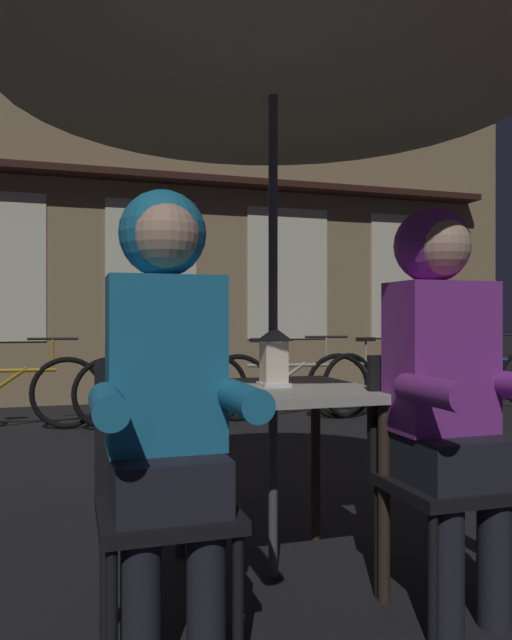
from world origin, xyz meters
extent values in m
plane|color=black|center=(0.00, 0.00, 0.00)|extent=(60.00, 60.00, 0.00)
cube|color=#B2AD9E|center=(0.00, 0.00, 0.72)|extent=(0.72, 0.72, 0.04)
cylinder|color=#2D2319|center=(-0.31, -0.31, 0.35)|extent=(0.04, 0.04, 0.70)
cylinder|color=#2D2319|center=(0.31, -0.31, 0.35)|extent=(0.04, 0.04, 0.70)
cylinder|color=#2D2319|center=(-0.31, 0.31, 0.35)|extent=(0.04, 0.04, 0.70)
cylinder|color=#2D2319|center=(0.31, 0.31, 0.35)|extent=(0.04, 0.04, 0.70)
cylinder|color=#4C4C51|center=(0.00, 0.00, 1.12)|extent=(0.04, 0.04, 2.25)
cone|color=tan|center=(0.00, 0.00, 2.06)|extent=(2.10, 2.10, 0.38)
cube|color=white|center=(0.00, -0.01, 0.75)|extent=(0.11, 0.11, 0.02)
cube|color=white|center=(0.00, -0.01, 0.84)|extent=(0.09, 0.09, 0.16)
pyramid|color=white|center=(0.00, -0.01, 0.94)|extent=(0.11, 0.11, 0.06)
cube|color=black|center=(-0.48, -0.44, 0.43)|extent=(0.40, 0.40, 0.04)
cylinder|color=black|center=(-0.31, -0.61, 0.21)|extent=(0.03, 0.03, 0.41)
cylinder|color=black|center=(-0.65, -0.61, 0.21)|extent=(0.03, 0.03, 0.41)
cylinder|color=black|center=(-0.31, -0.27, 0.21)|extent=(0.03, 0.03, 0.41)
cylinder|color=black|center=(-0.65, -0.27, 0.21)|extent=(0.03, 0.03, 0.41)
cube|color=black|center=(-0.48, -0.26, 0.66)|extent=(0.40, 0.03, 0.42)
cube|color=black|center=(0.48, -0.44, 0.43)|extent=(0.40, 0.40, 0.04)
cylinder|color=black|center=(0.31, -0.61, 0.21)|extent=(0.03, 0.03, 0.41)
cylinder|color=black|center=(0.65, -0.27, 0.21)|extent=(0.03, 0.03, 0.41)
cylinder|color=black|center=(0.31, -0.27, 0.21)|extent=(0.03, 0.03, 0.41)
cube|color=black|center=(0.48, -0.26, 0.66)|extent=(0.40, 0.03, 0.42)
cylinder|color=black|center=(-0.39, -0.57, 0.23)|extent=(0.11, 0.11, 0.45)
cylinder|color=black|center=(-0.57, -0.57, 0.23)|extent=(0.11, 0.11, 0.45)
cube|color=black|center=(-0.48, -0.44, 0.53)|extent=(0.32, 0.36, 0.16)
cube|color=teal|center=(-0.48, -0.40, 0.87)|extent=(0.34, 0.22, 0.52)
cylinder|color=teal|center=(-0.30, -0.62, 0.78)|extent=(0.09, 0.30, 0.09)
cylinder|color=teal|center=(-0.66, -0.62, 0.78)|extent=(0.09, 0.30, 0.09)
sphere|color=tan|center=(-0.48, -0.40, 1.25)|extent=(0.21, 0.21, 0.21)
sphere|color=teal|center=(-0.48, -0.35, 1.26)|extent=(0.27, 0.27, 0.27)
cylinder|color=black|center=(0.57, -0.57, 0.23)|extent=(0.11, 0.11, 0.45)
cylinder|color=black|center=(0.39, -0.57, 0.23)|extent=(0.11, 0.11, 0.45)
cube|color=black|center=(0.48, -0.44, 0.53)|extent=(0.32, 0.36, 0.16)
cube|color=purple|center=(0.48, -0.40, 0.87)|extent=(0.34, 0.22, 0.52)
cylinder|color=purple|center=(0.30, -0.62, 0.78)|extent=(0.09, 0.30, 0.09)
sphere|color=tan|center=(0.48, -0.40, 1.25)|extent=(0.21, 0.21, 0.21)
sphere|color=purple|center=(0.48, -0.35, 1.26)|extent=(0.27, 0.27, 0.27)
cube|color=#937A56|center=(0.18, 5.40, 3.10)|extent=(10.00, 0.60, 6.20)
cube|color=#EAE5C6|center=(0.18, 5.09, 1.60)|extent=(1.10, 0.02, 1.70)
cube|color=#EAE5C6|center=(1.94, 5.09, 1.60)|extent=(1.10, 0.02, 1.70)
cube|color=#EAE5C6|center=(3.70, 5.09, 1.60)|extent=(1.10, 0.02, 1.70)
cube|color=#331914|center=(0.18, 4.95, 2.70)|extent=(9.00, 0.36, 0.08)
torus|color=black|center=(-0.79, 3.52, 0.33)|extent=(0.66, 0.08, 0.66)
cylinder|color=#B78419|center=(-1.30, 3.54, 0.54)|extent=(0.84, 0.07, 0.04)
cylinder|color=#B78419|center=(-0.91, 3.52, 0.68)|extent=(0.02, 0.02, 0.28)
cylinder|color=black|center=(-0.91, 3.52, 0.82)|extent=(0.44, 0.04, 0.02)
torus|color=black|center=(0.59, 3.45, 0.33)|extent=(0.66, 0.11, 0.66)
torus|color=black|center=(-0.43, 3.37, 0.33)|extent=(0.66, 0.11, 0.66)
cylinder|color=#236B3D|center=(0.08, 3.41, 0.54)|extent=(0.84, 0.11, 0.04)
cylinder|color=#236B3D|center=(-0.04, 3.40, 0.36)|extent=(0.61, 0.09, 0.44)
cylinder|color=#236B3D|center=(-0.20, 3.39, 0.66)|extent=(0.02, 0.02, 0.24)
cube|color=black|center=(-0.20, 3.39, 0.79)|extent=(0.21, 0.10, 0.04)
cylinder|color=#236B3D|center=(0.47, 3.44, 0.68)|extent=(0.02, 0.02, 0.28)
cylinder|color=black|center=(0.47, 3.44, 0.82)|extent=(0.44, 0.06, 0.02)
torus|color=black|center=(1.82, 3.31, 0.33)|extent=(0.66, 0.15, 0.66)
torus|color=black|center=(0.81, 3.46, 0.33)|extent=(0.66, 0.15, 0.66)
cylinder|color=#ADA89E|center=(1.32, 3.38, 0.54)|extent=(0.83, 0.16, 0.04)
cylinder|color=#ADA89E|center=(1.20, 3.40, 0.36)|extent=(0.60, 0.13, 0.44)
cylinder|color=#ADA89E|center=(1.04, 3.43, 0.66)|extent=(0.02, 0.02, 0.24)
cube|color=black|center=(1.04, 3.43, 0.79)|extent=(0.21, 0.11, 0.04)
cylinder|color=#ADA89E|center=(1.70, 3.33, 0.68)|extent=(0.02, 0.02, 0.28)
cylinder|color=black|center=(1.70, 3.33, 0.82)|extent=(0.44, 0.09, 0.02)
torus|color=black|center=(2.93, 3.52, 0.33)|extent=(0.66, 0.19, 0.66)
torus|color=black|center=(1.94, 3.30, 0.33)|extent=(0.66, 0.19, 0.66)
cylinder|color=#ADA89E|center=(2.43, 3.41, 0.54)|extent=(0.82, 0.22, 0.04)
cylinder|color=#ADA89E|center=(2.31, 3.39, 0.36)|extent=(0.60, 0.17, 0.44)
cylinder|color=#ADA89E|center=(2.16, 3.35, 0.66)|extent=(0.02, 0.02, 0.24)
cube|color=black|center=(2.16, 3.35, 0.79)|extent=(0.21, 0.12, 0.04)
cylinder|color=#ADA89E|center=(2.81, 3.50, 0.68)|extent=(0.02, 0.02, 0.28)
cylinder|color=black|center=(2.81, 3.50, 0.82)|extent=(0.43, 0.12, 0.02)
torus|color=black|center=(3.22, 3.58, 0.33)|extent=(0.66, 0.17, 0.66)
cylinder|color=#1E4C93|center=(3.72, 3.49, 0.54)|extent=(0.83, 0.19, 0.04)
cylinder|color=#1E4C93|center=(3.60, 3.51, 0.36)|extent=(0.60, 0.15, 0.44)
cylinder|color=#1E4C93|center=(3.44, 3.54, 0.66)|extent=(0.02, 0.02, 0.24)
cube|color=black|center=(3.44, 3.54, 0.79)|extent=(0.21, 0.12, 0.04)
camera|label=1|loc=(-0.75, -2.19, 1.00)|focal=33.48mm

